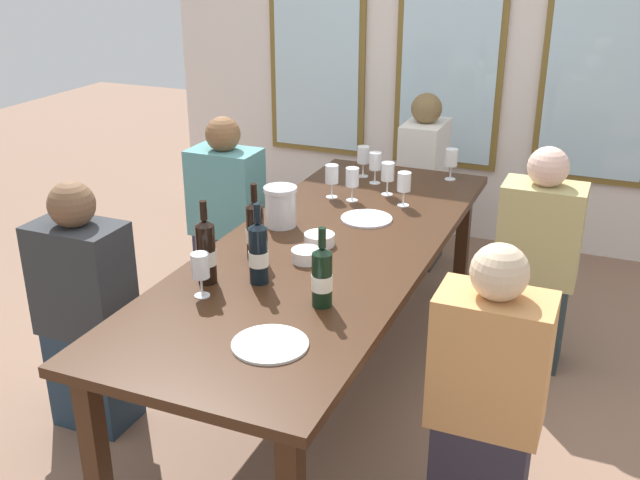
# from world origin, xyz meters

# --- Properties ---
(ground_plane) EXTENTS (12.00, 12.00, 0.00)m
(ground_plane) POSITION_xyz_m (0.00, 0.00, 0.00)
(ground_plane) COLOR #81604C
(back_wall_with_windows) EXTENTS (4.13, 0.10, 2.90)m
(back_wall_with_windows) POSITION_xyz_m (0.00, 2.18, 1.45)
(back_wall_with_windows) COLOR silver
(back_wall_with_windows) RESTS_ON ground
(dining_table) EXTENTS (0.93, 2.54, 0.74)m
(dining_table) POSITION_xyz_m (0.00, 0.00, 0.67)
(dining_table) COLOR #381F10
(dining_table) RESTS_ON ground
(white_plate_0) EXTENTS (0.25, 0.25, 0.01)m
(white_plate_0) POSITION_xyz_m (0.06, 0.37, 0.74)
(white_plate_0) COLOR white
(white_plate_0) RESTS_ON dining_table
(white_plate_1) EXTENTS (0.26, 0.26, 0.01)m
(white_plate_1) POSITION_xyz_m (0.16, -0.87, 0.74)
(white_plate_1) COLOR white
(white_plate_1) RESTS_ON dining_table
(metal_pitcher) EXTENTS (0.16, 0.16, 0.19)m
(metal_pitcher) POSITION_xyz_m (-0.28, 0.14, 0.84)
(metal_pitcher) COLOR silver
(metal_pitcher) RESTS_ON dining_table
(wine_bottle_0) EXTENTS (0.08, 0.08, 0.33)m
(wine_bottle_0) POSITION_xyz_m (-0.10, -0.45, 0.87)
(wine_bottle_0) COLOR black
(wine_bottle_0) RESTS_ON dining_table
(wine_bottle_1) EXTENTS (0.08, 0.08, 0.34)m
(wine_bottle_1) POSITION_xyz_m (-0.29, -0.52, 0.87)
(wine_bottle_1) COLOR black
(wine_bottle_1) RESTS_ON dining_table
(wine_bottle_2) EXTENTS (0.08, 0.08, 0.33)m
(wine_bottle_2) POSITION_xyz_m (-0.22, -0.25, 0.87)
(wine_bottle_2) COLOR black
(wine_bottle_2) RESTS_ON dining_table
(wine_bottle_3) EXTENTS (0.08, 0.08, 0.31)m
(wine_bottle_3) POSITION_xyz_m (0.20, -0.53, 0.86)
(wine_bottle_3) COLOR black
(wine_bottle_3) RESTS_ON dining_table
(tasting_bowl_0) EXTENTS (0.13, 0.13, 0.05)m
(tasting_bowl_0) POSITION_xyz_m (-0.03, -0.01, 0.77)
(tasting_bowl_0) COLOR white
(tasting_bowl_0) RESTS_ON dining_table
(tasting_bowl_1) EXTENTS (0.12, 0.12, 0.05)m
(tasting_bowl_1) POSITION_xyz_m (-0.01, -0.19, 0.77)
(tasting_bowl_1) COLOR white
(tasting_bowl_1) RESTS_ON dining_table
(wine_glass_0) EXTENTS (0.07, 0.07, 0.17)m
(wine_glass_0) POSITION_xyz_m (-0.10, 0.59, 0.86)
(wine_glass_0) COLOR white
(wine_glass_0) RESTS_ON dining_table
(wine_glass_1) EXTENTS (0.07, 0.07, 0.17)m
(wine_glass_1) POSITION_xyz_m (0.28, 1.14, 0.86)
(wine_glass_1) COLOR white
(wine_glass_1) RESTS_ON dining_table
(wine_glass_2) EXTENTS (0.07, 0.07, 0.17)m
(wine_glass_2) POSITION_xyz_m (0.04, 0.75, 0.86)
(wine_glass_2) COLOR white
(wine_glass_2) RESTS_ON dining_table
(wine_glass_3) EXTENTS (0.07, 0.07, 0.17)m
(wine_glass_3) POSITION_xyz_m (-0.19, 1.00, 0.86)
(wine_glass_3) COLOR white
(wine_glass_3) RESTS_ON dining_table
(wine_glass_4) EXTENTS (0.07, 0.07, 0.17)m
(wine_glass_4) POSITION_xyz_m (-0.21, 0.60, 0.86)
(wine_glass_4) COLOR white
(wine_glass_4) RESTS_ON dining_table
(wine_glass_5) EXTENTS (0.07, 0.07, 0.17)m
(wine_glass_5) POSITION_xyz_m (-0.24, -0.64, 0.86)
(wine_glass_5) COLOR white
(wine_glass_5) RESTS_ON dining_table
(wine_glass_6) EXTENTS (0.07, 0.07, 0.17)m
(wine_glass_6) POSITION_xyz_m (-0.08, 0.91, 0.86)
(wine_glass_6) COLOR white
(wine_glass_6) RESTS_ON dining_table
(wine_glass_7) EXTENTS (0.07, 0.07, 0.17)m
(wine_glass_7) POSITION_xyz_m (0.16, 0.62, 0.86)
(wine_glass_7) COLOR white
(wine_glass_7) RESTS_ON dining_table
(seated_person_0) EXTENTS (0.38, 0.24, 1.11)m
(seated_person_0) POSITION_xyz_m (-0.84, -0.61, 0.53)
(seated_person_0) COLOR #223343
(seated_person_0) RESTS_ON ground
(seated_person_1) EXTENTS (0.38, 0.24, 1.11)m
(seated_person_1) POSITION_xyz_m (0.84, -0.59, 0.53)
(seated_person_1) COLOR #302936
(seated_person_1) RESTS_ON ground
(seated_person_2) EXTENTS (0.38, 0.24, 1.11)m
(seated_person_2) POSITION_xyz_m (-0.84, 0.59, 0.53)
(seated_person_2) COLOR #332F44
(seated_person_2) RESTS_ON ground
(seated_person_3) EXTENTS (0.38, 0.24, 1.11)m
(seated_person_3) POSITION_xyz_m (0.84, 0.64, 0.53)
(seated_person_3) COLOR #273435
(seated_person_3) RESTS_ON ground
(seated_person_4) EXTENTS (0.24, 0.38, 1.11)m
(seated_person_4) POSITION_xyz_m (0.00, 1.62, 0.53)
(seated_person_4) COLOR #333637
(seated_person_4) RESTS_ON ground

